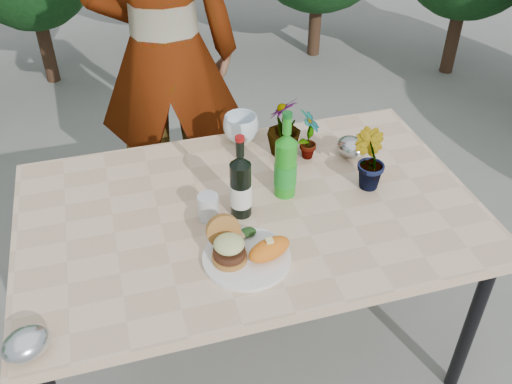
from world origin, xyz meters
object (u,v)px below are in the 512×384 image
object	(u,v)px
dinner_plate	(247,258)
person	(165,55)
patio_table	(250,220)
wine_bottle	(241,187)

from	to	relation	value
dinner_plate	person	distance (m)	1.18
patio_table	wine_bottle	distance (m)	0.18
patio_table	wine_bottle	size ratio (longest dim) A/B	5.11
dinner_plate	person	size ratio (longest dim) A/B	0.15
patio_table	dinner_plate	size ratio (longest dim) A/B	5.71
patio_table	person	bearing A→B (deg)	98.55
dinner_plate	wine_bottle	bearing A→B (deg)	79.33
patio_table	person	xyz separation A→B (m)	(-0.14, 0.92, 0.25)
dinner_plate	wine_bottle	size ratio (longest dim) A/B	0.89
patio_table	dinner_plate	bearing A→B (deg)	-107.72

